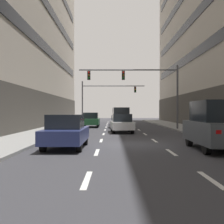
% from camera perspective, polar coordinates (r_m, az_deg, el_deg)
% --- Properties ---
extents(ground_plane, '(120.00, 120.00, 0.00)m').
position_cam_1_polar(ground_plane, '(15.61, 3.44, -6.38)').
color(ground_plane, '#38383D').
extents(sidewalk_left, '(3.38, 80.00, 0.14)m').
position_cam_1_polar(sidewalk_left, '(16.54, -19.84, -5.78)').
color(sidewalk_left, gray).
rests_on(sidewalk_left, ground).
extents(lane_stripe_l1_s2, '(0.16, 2.00, 0.01)m').
position_cam_1_polar(lane_stripe_l1_s2, '(7.72, -5.08, -13.12)').
color(lane_stripe_l1_s2, silver).
rests_on(lane_stripe_l1_s2, ground).
extents(lane_stripe_l1_s3, '(0.16, 2.00, 0.01)m').
position_cam_1_polar(lane_stripe_l1_s3, '(12.62, -3.09, -7.92)').
color(lane_stripe_l1_s3, silver).
rests_on(lane_stripe_l1_s3, ground).
extents(lane_stripe_l1_s4, '(0.16, 2.00, 0.01)m').
position_cam_1_polar(lane_stripe_l1_s4, '(17.58, -2.23, -5.63)').
color(lane_stripe_l1_s4, silver).
rests_on(lane_stripe_l1_s4, ground).
extents(lane_stripe_l1_s5, '(0.16, 2.00, 0.01)m').
position_cam_1_polar(lane_stripe_l1_s5, '(22.56, -1.76, -4.35)').
color(lane_stripe_l1_s5, silver).
rests_on(lane_stripe_l1_s5, ground).
extents(lane_stripe_l1_s6, '(0.16, 2.00, 0.01)m').
position_cam_1_polar(lane_stripe_l1_s6, '(27.55, -1.45, -3.54)').
color(lane_stripe_l1_s6, silver).
rests_on(lane_stripe_l1_s6, ground).
extents(lane_stripe_l1_s7, '(0.16, 2.00, 0.01)m').
position_cam_1_polar(lane_stripe_l1_s7, '(32.54, -1.24, -2.97)').
color(lane_stripe_l1_s7, silver).
rests_on(lane_stripe_l1_s7, ground).
extents(lane_stripe_l1_s8, '(0.16, 2.00, 0.01)m').
position_cam_1_polar(lane_stripe_l1_s8, '(37.53, -1.09, -2.56)').
color(lane_stripe_l1_s8, silver).
rests_on(lane_stripe_l1_s8, ground).
extents(lane_stripe_l1_s9, '(0.16, 2.00, 0.01)m').
position_cam_1_polar(lane_stripe_l1_s9, '(42.52, -0.97, -2.24)').
color(lane_stripe_l1_s9, silver).
rests_on(lane_stripe_l1_s9, ground).
extents(lane_stripe_l1_s10, '(0.16, 2.00, 0.01)m').
position_cam_1_polar(lane_stripe_l1_s10, '(47.52, -0.88, -1.99)').
color(lane_stripe_l1_s10, silver).
rests_on(lane_stripe_l1_s10, ground).
extents(lane_stripe_l2_s2, '(0.16, 2.00, 0.01)m').
position_cam_1_polar(lane_stripe_l2_s2, '(8.11, 18.81, -12.49)').
color(lane_stripe_l2_s2, silver).
rests_on(lane_stripe_l2_s2, ground).
extents(lane_stripe_l2_s3, '(0.16, 2.00, 0.01)m').
position_cam_1_polar(lane_stripe_l2_s3, '(12.87, 11.51, -7.77)').
color(lane_stripe_l2_s3, silver).
rests_on(lane_stripe_l2_s3, ground).
extents(lane_stripe_l2_s4, '(0.16, 2.00, 0.01)m').
position_cam_1_polar(lane_stripe_l2_s4, '(17.76, 8.25, -5.58)').
color(lane_stripe_l2_s4, silver).
rests_on(lane_stripe_l2_s4, ground).
extents(lane_stripe_l2_s5, '(0.16, 2.00, 0.01)m').
position_cam_1_polar(lane_stripe_l2_s5, '(22.70, 6.41, -4.33)').
color(lane_stripe_l2_s5, silver).
rests_on(lane_stripe_l2_s5, ground).
extents(lane_stripe_l2_s6, '(0.16, 2.00, 0.01)m').
position_cam_1_polar(lane_stripe_l2_s6, '(27.66, 5.24, -3.52)').
color(lane_stripe_l2_s6, silver).
rests_on(lane_stripe_l2_s6, ground).
extents(lane_stripe_l2_s7, '(0.16, 2.00, 0.01)m').
position_cam_1_polar(lane_stripe_l2_s7, '(32.63, 4.42, -2.96)').
color(lane_stripe_l2_s7, silver).
rests_on(lane_stripe_l2_s7, ground).
extents(lane_stripe_l2_s8, '(0.16, 2.00, 0.01)m').
position_cam_1_polar(lane_stripe_l2_s8, '(37.61, 3.82, -2.55)').
color(lane_stripe_l2_s8, silver).
rests_on(lane_stripe_l2_s8, ground).
extents(lane_stripe_l2_s9, '(0.16, 2.00, 0.01)m').
position_cam_1_polar(lane_stripe_l2_s9, '(42.60, 3.36, -2.23)').
color(lane_stripe_l2_s9, silver).
rests_on(lane_stripe_l2_s9, ground).
extents(lane_stripe_l2_s10, '(0.16, 2.00, 0.01)m').
position_cam_1_polar(lane_stripe_l2_s10, '(47.58, 3.00, -1.98)').
color(lane_stripe_l2_s10, silver).
rests_on(lane_stripe_l2_s10, ground).
extents(car_driving_0, '(2.07, 4.57, 2.17)m').
position_cam_1_polar(car_driving_0, '(37.83, 1.34, -0.90)').
color(car_driving_0, black).
rests_on(car_driving_0, ground).
extents(car_driving_1, '(1.85, 4.34, 1.62)m').
position_cam_1_polar(car_driving_1, '(14.03, -9.12, -3.85)').
color(car_driving_1, black).
rests_on(car_driving_1, ground).
extents(car_driving_2, '(1.93, 4.22, 1.56)m').
position_cam_1_polar(car_driving_2, '(24.07, 1.85, -2.25)').
color(car_driving_2, black).
rests_on(car_driving_2, ground).
extents(car_driving_3, '(1.86, 4.36, 1.63)m').
position_cam_1_polar(car_driving_3, '(32.32, -4.26, -1.58)').
color(car_driving_3, black).
rests_on(car_driving_3, ground).
extents(car_driving_4, '(2.04, 4.56, 2.18)m').
position_cam_1_polar(car_driving_4, '(31.13, 1.67, -1.13)').
color(car_driving_4, black).
rests_on(car_driving_4, ground).
extents(car_parked_1, '(2.02, 4.69, 2.26)m').
position_cam_1_polar(car_parked_1, '(14.01, 19.66, -2.53)').
color(car_parked_1, black).
rests_on(car_parked_1, ground).
extents(traffic_signal_0, '(9.38, 0.35, 5.96)m').
position_cam_1_polar(traffic_signal_0, '(27.54, 5.80, 5.76)').
color(traffic_signal_0, '#4C4C51').
rests_on(traffic_signal_0, sidewalk_right).
extents(traffic_signal_1, '(9.04, 0.35, 5.97)m').
position_cam_1_polar(traffic_signal_1, '(41.69, -2.06, 3.48)').
color(traffic_signal_1, '#4C4C51').
rests_on(traffic_signal_1, sidewalk_left).
extents(pedestrian_0, '(0.35, 0.46, 1.70)m').
position_cam_1_polar(pedestrian_0, '(22.43, 20.04, -1.51)').
color(pedestrian_0, black).
rests_on(pedestrian_0, sidewalk_right).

